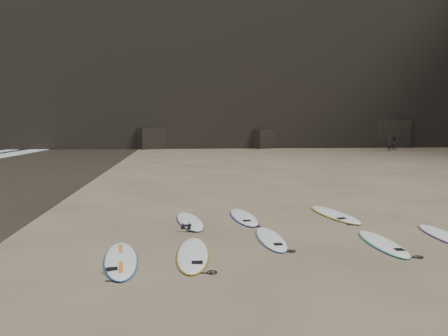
% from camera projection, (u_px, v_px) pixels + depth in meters
% --- Properties ---
extents(ground, '(240.00, 240.00, 0.00)m').
position_uv_depth(ground, '(314.00, 243.00, 9.78)').
color(ground, '#897559').
rests_on(ground, ground).
extents(surfboard_0, '(0.88, 2.55, 0.09)m').
position_uv_depth(surfboard_0, '(121.00, 259.00, 8.43)').
color(surfboard_0, white).
rests_on(surfboard_0, ground).
extents(surfboard_1, '(0.78, 2.57, 0.09)m').
position_uv_depth(surfboard_1, '(193.00, 253.00, 8.80)').
color(surfboard_1, white).
rests_on(surfboard_1, ground).
extents(surfboard_2, '(0.59, 2.26, 0.08)m').
position_uv_depth(surfboard_2, '(271.00, 238.00, 10.02)').
color(surfboard_2, white).
rests_on(surfboard_2, ground).
extents(surfboard_3, '(0.69, 2.35, 0.08)m').
position_uv_depth(surfboard_3, '(382.00, 243.00, 9.62)').
color(surfboard_3, white).
rests_on(surfboard_3, ground).
extents(surfboard_4, '(0.80, 2.30, 0.08)m').
position_uv_depth(surfboard_4, '(443.00, 235.00, 10.35)').
color(surfboard_4, white).
rests_on(surfboard_4, ground).
extents(surfboard_5, '(0.89, 2.52, 0.09)m').
position_uv_depth(surfboard_5, '(190.00, 221.00, 11.89)').
color(surfboard_5, white).
rests_on(surfboard_5, ground).
extents(surfboard_6, '(0.70, 2.53, 0.09)m').
position_uv_depth(surfboard_6, '(244.00, 217.00, 12.45)').
color(surfboard_6, white).
rests_on(surfboard_6, ground).
extents(surfboard_7, '(0.96, 2.81, 0.10)m').
position_uv_depth(surfboard_7, '(334.00, 214.00, 12.80)').
color(surfboard_7, white).
rests_on(surfboard_7, ground).
extents(person_a, '(0.74, 0.65, 1.70)m').
position_uv_depth(person_a, '(389.00, 143.00, 47.95)').
color(person_a, black).
rests_on(person_a, ground).
extents(person_b, '(0.85, 0.93, 1.54)m').
position_uv_depth(person_b, '(394.00, 143.00, 51.24)').
color(person_b, black).
rests_on(person_b, ground).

